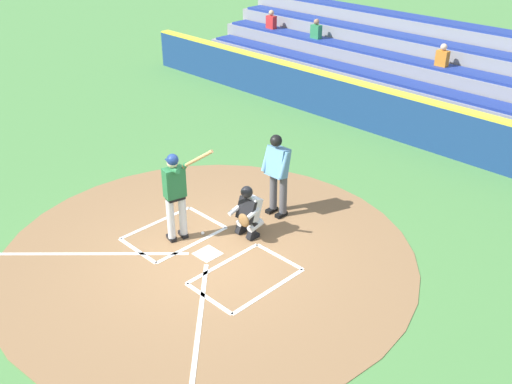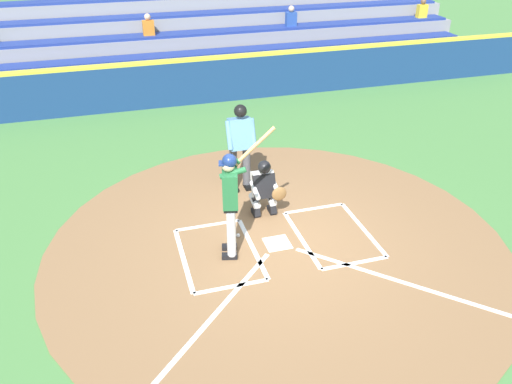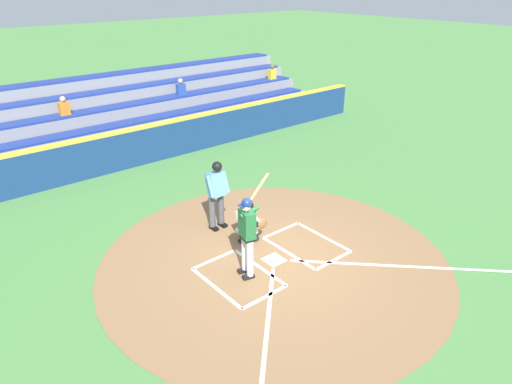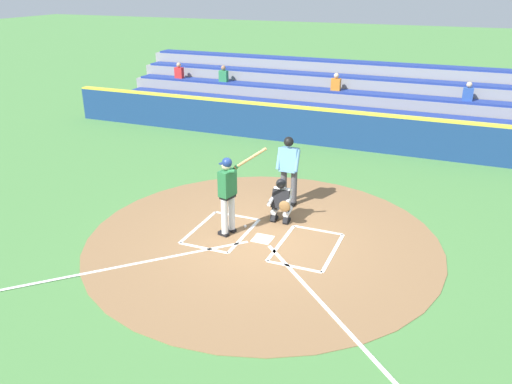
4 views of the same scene
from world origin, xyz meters
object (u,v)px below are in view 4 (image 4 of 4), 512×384
plate_umpire (289,166)px  baseball (245,226)px  batter (228,190)px  catcher (281,200)px

plate_umpire → baseball: 2.03m
batter → baseball: size_ratio=28.76×
baseball → plate_umpire: bearing=-106.6°
batter → catcher: size_ratio=1.88×
plate_umpire → catcher: bearing=100.0°
plate_umpire → batter: bearing=71.4°
batter → baseball: (-0.22, -0.44, -1.06)m
batter → plate_umpire: 2.23m
batter → catcher: (-0.90, -1.07, -0.51)m
batter → catcher: bearing=-130.0°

